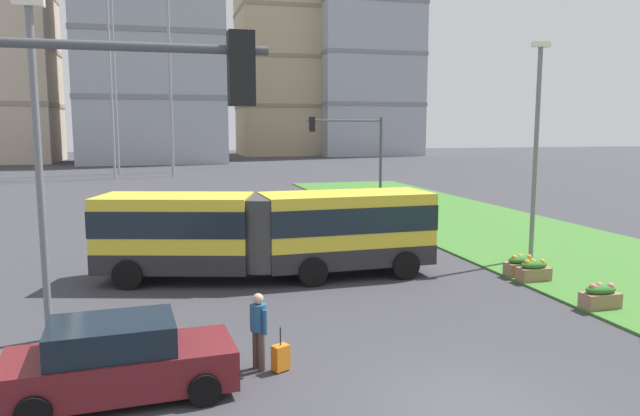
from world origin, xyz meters
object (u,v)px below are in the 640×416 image
Objects in this scene: traffic_light_near_left at (69,226)px; apartment_tower_eastcentre at (364,10)px; flower_planter_1 at (600,296)px; flower_planter_3 at (521,265)px; traffic_light_far_right at (356,150)px; streetlight_left at (38,157)px; apartment_tower_westcentre at (150,40)px; pedestrian_crossing at (258,326)px; apartment_tower_centre at (291,62)px; car_white_van at (156,219)px; rolling_suitcase at (281,357)px; car_maroon_sedan at (119,361)px; flower_planter_2 at (534,270)px; articulated_bus at (268,232)px; streetlight_median at (536,143)px.

apartment_tower_eastcentre is at bearing 69.67° from traffic_light_near_left.
flower_planter_1 and flower_planter_3 have the same top height.
streetlight_left is (-13.35, -15.91, 0.52)m from traffic_light_far_right.
traffic_light_far_right is at bearing -79.58° from apartment_tower_westcentre.
pedestrian_crossing is 0.05× the size of apartment_tower_centre.
apartment_tower_westcentre is at bearing 100.42° from traffic_light_far_right.
traffic_light_near_left reaches higher than car_white_van.
car_white_van is at bearing -175.05° from traffic_light_far_right.
rolling_suitcase is 85.00m from apartment_tower_westcentre.
car_maroon_sedan is 85.27m from apartment_tower_westcentre.
flower_planter_3 is 0.17× the size of traffic_light_near_left.
rolling_suitcase is 0.16× the size of traffic_light_far_right.
traffic_light_near_left is 1.08× the size of traffic_light_far_right.
flower_planter_2 is 17.58m from traffic_light_near_left.
apartment_tower_eastcentre is at bearing 74.64° from flower_planter_3.
articulated_bus is at bearing -68.55° from car_white_van.
apartment_tower_eastcentre is (34.33, 90.83, 25.83)m from articulated_bus.
apartment_tower_eastcentre reaches higher than articulated_bus.
traffic_light_near_left is at bearing -103.18° from apartment_tower_centre.
articulated_bus is 10.93× the size of flower_planter_2.
pedestrian_crossing is 21.16m from traffic_light_far_right.
rolling_suitcase is 0.88× the size of flower_planter_3.
flower_planter_3 is 5.19m from streetlight_median.
apartment_tower_centre is at bearing 83.85° from streetlight_median.
rolling_suitcase is at bearing -98.00° from articulated_bus.
rolling_suitcase is 10.11m from flower_planter_1.
apartment_tower_eastcentre is (38.81, 104.74, 23.18)m from traffic_light_near_left.
apartment_tower_eastcentre is at bearing -13.74° from apartment_tower_centre.
apartment_tower_eastcentre is (39.14, 16.07, 9.18)m from apartment_tower_westcentre.
flower_planter_3 is 0.02× the size of apartment_tower_eastcentre.
traffic_light_far_right is 0.69× the size of streetlight_median.
traffic_light_near_left is 0.74× the size of streetlight_median.
streetlight_median reaches higher than car_maroon_sedan.
streetlight_median is at bearing -96.15° from apartment_tower_centre.
flower_planter_3 is 98.65m from apartment_tower_centre.
apartment_tower_centre is (27.26, 98.96, 13.12)m from streetlight_left.
apartment_tower_westcentre is 32.13m from apartment_tower_centre.
flower_planter_2 is 0.78m from flower_planter_3.
apartment_tower_eastcentre is at bearing 75.40° from streetlight_median.
pedestrian_crossing is 105.93m from apartment_tower_centre.
apartment_tower_eastcentre is (25.57, 93.85, 27.05)m from flower_planter_2.
flower_planter_3 is 13.95m from traffic_light_far_right.
apartment_tower_centre is at bearing 166.26° from apartment_tower_eastcentre.
pedestrian_crossing is 15.11m from streetlight_median.
streetlight_left reaches higher than flower_planter_2.
rolling_suitcase is at bearing 7.62° from car_maroon_sedan.
rolling_suitcase is at bearing -145.25° from streetlight_median.
flower_planter_1 is at bearing -104.75° from apartment_tower_eastcentre.
traffic_light_near_left is (-13.24, -10.89, 3.88)m from flower_planter_2.
traffic_light_near_left is 114.08m from apartment_tower_eastcentre.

